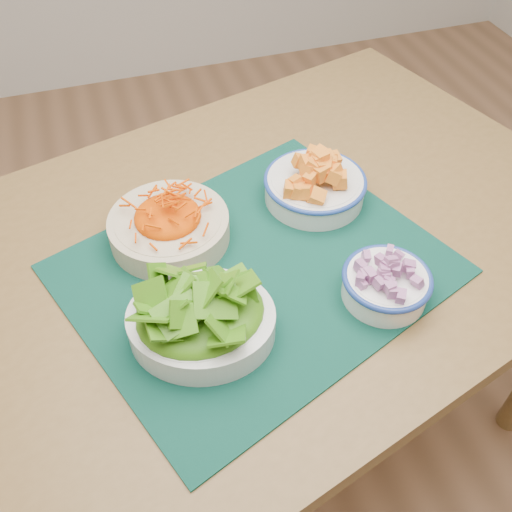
{
  "coord_description": "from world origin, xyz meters",
  "views": [
    {
      "loc": [
        -0.57,
        -0.71,
        1.48
      ],
      "look_at": [
        -0.37,
        -0.09,
        0.78
      ],
      "focal_mm": 40.0,
      "sensor_mm": 36.0,
      "label": 1
    }
  ],
  "objects_px": {
    "table": "(261,267)",
    "squash_bowl": "(315,180)",
    "placemat": "(256,269)",
    "carrot_bowl": "(168,221)",
    "onion_bowl": "(387,280)",
    "lettuce_bowl": "(201,314)"
  },
  "relations": [
    {
      "from": "onion_bowl",
      "to": "placemat",
      "type": "bearing_deg",
      "value": 145.89
    },
    {
      "from": "table",
      "to": "lettuce_bowl",
      "type": "bearing_deg",
      "value": -146.21
    },
    {
      "from": "carrot_bowl",
      "to": "onion_bowl",
      "type": "bearing_deg",
      "value": -38.31
    },
    {
      "from": "table",
      "to": "carrot_bowl",
      "type": "distance_m",
      "value": 0.21
    },
    {
      "from": "onion_bowl",
      "to": "squash_bowl",
      "type": "bearing_deg",
      "value": 93.69
    },
    {
      "from": "carrot_bowl",
      "to": "squash_bowl",
      "type": "relative_size",
      "value": 1.07
    },
    {
      "from": "lettuce_bowl",
      "to": "onion_bowl",
      "type": "distance_m",
      "value": 0.3
    },
    {
      "from": "table",
      "to": "carrot_bowl",
      "type": "relative_size",
      "value": 6.92
    },
    {
      "from": "placemat",
      "to": "onion_bowl",
      "type": "bearing_deg",
      "value": -54.56
    },
    {
      "from": "squash_bowl",
      "to": "onion_bowl",
      "type": "relative_size",
      "value": 1.33
    },
    {
      "from": "placemat",
      "to": "carrot_bowl",
      "type": "relative_size",
      "value": 2.81
    },
    {
      "from": "squash_bowl",
      "to": "lettuce_bowl",
      "type": "distance_m",
      "value": 0.37
    },
    {
      "from": "placemat",
      "to": "carrot_bowl",
      "type": "height_order",
      "value": "carrot_bowl"
    },
    {
      "from": "placemat",
      "to": "lettuce_bowl",
      "type": "distance_m",
      "value": 0.17
    },
    {
      "from": "carrot_bowl",
      "to": "onion_bowl",
      "type": "height_order",
      "value": "carrot_bowl"
    },
    {
      "from": "table",
      "to": "placemat",
      "type": "bearing_deg",
      "value": -130.03
    },
    {
      "from": "squash_bowl",
      "to": "lettuce_bowl",
      "type": "height_order",
      "value": "lettuce_bowl"
    },
    {
      "from": "table",
      "to": "squash_bowl",
      "type": "relative_size",
      "value": 7.43
    },
    {
      "from": "placemat",
      "to": "squash_bowl",
      "type": "relative_size",
      "value": 3.02
    },
    {
      "from": "table",
      "to": "carrot_bowl",
      "type": "height_order",
      "value": "carrot_bowl"
    },
    {
      "from": "table",
      "to": "lettuce_bowl",
      "type": "xyz_separation_m",
      "value": [
        -0.16,
        -0.18,
        0.14
      ]
    },
    {
      "from": "placemat",
      "to": "onion_bowl",
      "type": "xyz_separation_m",
      "value": [
        0.18,
        -0.12,
        0.04
      ]
    }
  ]
}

